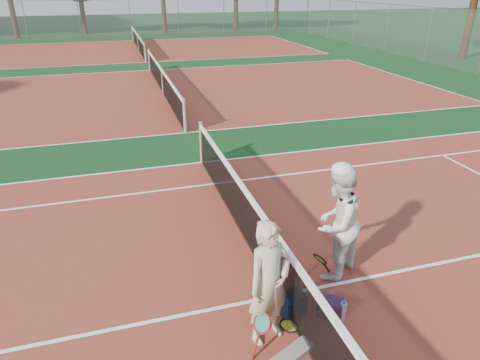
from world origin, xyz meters
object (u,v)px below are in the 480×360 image
at_px(player_b, 337,223).
at_px(sports_bag_navy, 292,303).
at_px(net_main, 279,269).
at_px(racket_spare, 289,326).
at_px(racket_black_held, 319,266).
at_px(racket_red, 262,332).
at_px(water_bottle, 343,312).
at_px(sports_bag_purple, 330,307).
at_px(player_a, 269,283).

distance_m(player_b, sports_bag_navy, 1.41).
height_order(net_main, racket_spare, net_main).
bearing_deg(racket_black_held, sports_bag_navy, 12.60).
bearing_deg(racket_spare, player_b, -72.37).
bearing_deg(racket_red, water_bottle, -34.40).
bearing_deg(racket_spare, water_bottle, -118.96).
bearing_deg(net_main, sports_bag_purple, -45.90).
bearing_deg(racket_black_held, water_bottle, 58.61).
relative_size(racket_spare, water_bottle, 2.00).
xyz_separation_m(racket_red, racket_spare, (0.49, 0.25, -0.25)).
distance_m(racket_spare, water_bottle, 0.78).
bearing_deg(sports_bag_navy, player_a, -145.65).
height_order(player_b, sports_bag_navy, player_b).
bearing_deg(racket_black_held, player_b, 172.03).
bearing_deg(player_a, sports_bag_purple, -12.37).
relative_size(net_main, racket_spare, 18.30).
bearing_deg(water_bottle, racket_red, -173.24).
relative_size(net_main, racket_red, 20.58).
bearing_deg(player_b, sports_bag_purple, 28.50).
bearing_deg(player_a, water_bottle, -20.62).
height_order(player_a, water_bottle, player_a).
bearing_deg(racket_red, player_b, -5.31).
height_order(net_main, water_bottle, net_main).
bearing_deg(sports_bag_navy, net_main, 101.83).
relative_size(racket_red, racket_spare, 0.89).
bearing_deg(sports_bag_navy, racket_red, -141.21).
relative_size(racket_red, sports_bag_purple, 1.60).
xyz_separation_m(net_main, water_bottle, (0.69, -0.72, -0.36)).
relative_size(player_a, racket_spare, 2.90).
distance_m(racket_red, sports_bag_purple, 1.17).
bearing_deg(racket_black_held, sports_bag_purple, 48.79).
distance_m(racket_spare, sports_bag_purple, 0.65).
height_order(net_main, player_b, player_b).
xyz_separation_m(player_b, racket_red, (-1.61, -1.16, -0.67)).
bearing_deg(sports_bag_purple, sports_bag_navy, 155.80).
xyz_separation_m(net_main, racket_black_held, (0.77, 0.20, -0.26)).
xyz_separation_m(player_b, sports_bag_purple, (-0.48, -0.87, -0.80)).
height_order(player_a, player_b, player_b).
relative_size(racket_black_held, racket_spare, 0.83).
height_order(racket_black_held, sports_bag_navy, racket_black_held).
relative_size(net_main, racket_black_held, 22.06).
distance_m(player_a, water_bottle, 1.31).
height_order(racket_spare, sports_bag_purple, sports_bag_purple).
bearing_deg(net_main, racket_spare, -96.64).
bearing_deg(racket_black_held, player_a, 10.84).
bearing_deg(racket_red, player_a, 8.92).
height_order(racket_spare, sports_bag_navy, sports_bag_navy).
relative_size(player_b, sports_bag_purple, 5.60).
xyz_separation_m(player_a, racket_black_held, (1.18, 0.89, -0.62)).
bearing_deg(water_bottle, player_b, 70.51).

